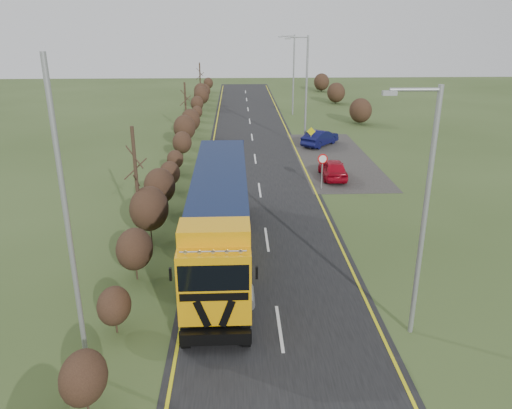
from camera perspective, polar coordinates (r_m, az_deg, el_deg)
The scene contains 14 objects.
ground at distance 22.61m, azimuth 1.85°, elevation -8.24°, with size 160.00×160.00×0.00m, color #32451D.
road at distance 31.72m, azimuth 0.59°, elevation 0.48°, with size 8.00×120.00×0.02m, color black.
layby at distance 42.00m, azimuth 8.84°, elevation 5.27°, with size 6.00×18.00×0.02m, color #2A2826.
lane_markings at distance 31.43m, azimuth 0.62°, elevation 0.33°, with size 7.52×116.00×0.01m.
hedgerow at distance 29.51m, azimuth -10.91°, elevation 1.85°, with size 2.24×102.04×6.05m.
lorry at distance 23.31m, azimuth -4.13°, elevation -0.89°, with size 2.93×15.08×4.20m.
car_red_hatchback at distance 36.45m, azimuth 8.78°, elevation 4.07°, with size 1.67×4.14×1.41m, color #A30818.
car_blue_sedan at distance 45.95m, azimuth 7.33°, elevation 7.57°, with size 1.52×4.36×1.44m, color #090B36.
streetlight_near at distance 17.64m, azimuth 18.50°, elevation -0.26°, with size 1.91×0.18×8.96m.
streetlight_mid at distance 44.50m, azimuth 5.62°, elevation 13.19°, with size 2.03×0.19×9.56m.
streetlight_far at distance 60.57m, azimuth 4.21°, elevation 14.92°, with size 1.94×0.18×9.14m.
left_pole at distance 15.49m, azimuth -20.63°, elevation -2.99°, with size 0.16×0.16×10.08m, color gray.
speed_sign at distance 33.69m, azimuth 7.59°, elevation 4.56°, with size 0.67×0.10×2.44m.
warning_board at distance 44.38m, azimuth 6.30°, elevation 7.81°, with size 0.76×0.11×1.99m.
Camera 1 is at (-1.51, -19.77, 10.86)m, focal length 35.00 mm.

